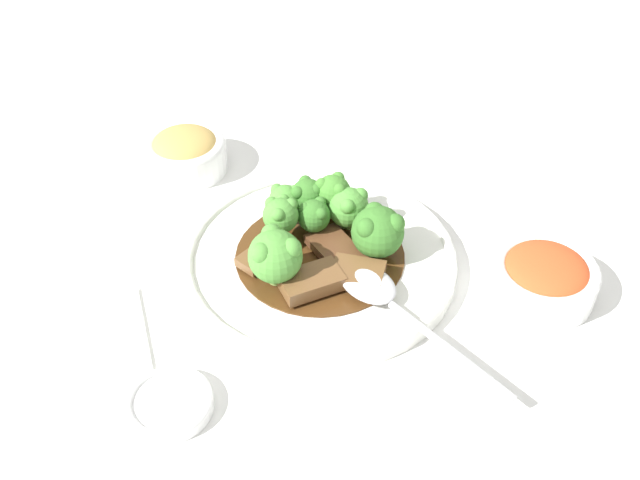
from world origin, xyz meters
TOP-DOWN VIEW (x-y plane):
  - ground_plane at (0.00, 0.00)m, footprint 4.00×4.00m
  - main_plate at (0.00, 0.00)m, footprint 0.26×0.26m
  - beef_strip_0 at (-0.01, -0.01)m, footprint 0.07×0.05m
  - beef_strip_1 at (-0.04, 0.02)m, footprint 0.04×0.06m
  - beef_strip_2 at (0.01, 0.05)m, footprint 0.05×0.06m
  - beef_strip_3 at (-0.04, -0.03)m, footprint 0.05×0.06m
  - broccoli_floret_0 at (0.06, 0.00)m, footprint 0.03×0.03m
  - broccoli_floret_1 at (0.03, 0.03)m, footprint 0.03×0.03m
  - broccoli_floret_2 at (0.05, -0.02)m, footprint 0.04×0.04m
  - broccoli_floret_3 at (-0.01, -0.05)m, footprint 0.05×0.05m
  - broccoli_floret_4 at (0.03, -0.04)m, footprint 0.04×0.04m
  - broccoli_floret_5 at (0.03, -0.00)m, footprint 0.03×0.03m
  - broccoli_floret_6 at (-0.03, 0.05)m, footprint 0.05×0.05m
  - broccoli_floret_7 at (0.06, 0.02)m, footprint 0.03×0.03m
  - serving_spoon at (-0.07, -0.04)m, footprint 0.18×0.11m
  - side_bowl_kimchi at (-0.08, -0.19)m, footprint 0.10×0.10m
  - side_bowl_appetizer at (0.19, 0.11)m, footprint 0.09×0.09m
  - sauce_dish at (-0.14, 0.15)m, footprint 0.07×0.07m
  - paper_napkin at (-0.06, 0.21)m, footprint 0.13×0.09m

SIDE VIEW (x-z plane):
  - ground_plane at x=0.00m, z-range 0.00..0.00m
  - paper_napkin at x=-0.06m, z-range 0.00..0.01m
  - sauce_dish at x=-0.14m, z-range 0.00..0.01m
  - main_plate at x=0.00m, z-range 0.00..0.02m
  - side_bowl_kimchi at x=-0.08m, z-range 0.00..0.04m
  - side_bowl_appetizer at x=0.19m, z-range 0.00..0.05m
  - beef_strip_0 at x=-0.01m, z-range 0.02..0.03m
  - beef_strip_2 at x=0.01m, z-range 0.02..0.03m
  - serving_spoon at x=-0.07m, z-range 0.02..0.03m
  - beef_strip_3 at x=-0.04m, z-range 0.02..0.03m
  - beef_strip_1 at x=-0.04m, z-range 0.02..0.03m
  - broccoli_floret_5 at x=0.03m, z-range 0.02..0.06m
  - broccoli_floret_7 at x=0.06m, z-range 0.02..0.06m
  - broccoli_floret_4 at x=0.03m, z-range 0.02..0.07m
  - broccoli_floret_0 at x=0.06m, z-range 0.02..0.07m
  - broccoli_floret_3 at x=-0.01m, z-range 0.02..0.07m
  - broccoli_floret_2 at x=0.05m, z-range 0.03..0.07m
  - broccoli_floret_1 at x=0.03m, z-range 0.03..0.07m
  - broccoli_floret_6 at x=-0.03m, z-range 0.02..0.08m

